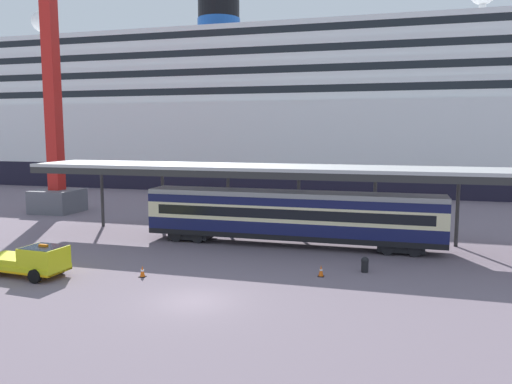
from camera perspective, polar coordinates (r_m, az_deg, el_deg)
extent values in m
plane|color=slate|center=(26.03, -7.16, -12.30)|extent=(400.00, 400.00, 0.00)
cube|color=black|center=(85.28, -2.22, 2.49)|extent=(134.44, 30.30, 3.82)
cube|color=white|center=(85.02, -2.24, 6.77)|extent=(134.44, 30.30, 8.91)
cube|color=white|center=(85.20, -2.26, 10.69)|extent=(123.68, 27.87, 2.76)
cube|color=black|center=(72.14, -5.68, 11.45)|extent=(118.30, 0.12, 0.99)
cube|color=white|center=(85.42, -2.27, 12.54)|extent=(118.74, 26.76, 2.76)
cube|color=black|center=(72.92, -5.55, 13.58)|extent=(113.57, 0.12, 0.99)
cube|color=white|center=(85.74, -2.28, 14.37)|extent=(113.79, 25.64, 2.76)
cube|color=black|center=(73.81, -5.41, 15.66)|extent=(108.84, 0.12, 0.99)
cube|color=white|center=(86.14, -2.29, 16.19)|extent=(108.84, 24.53, 2.76)
cube|color=black|center=(74.79, -5.28, 17.69)|extent=(104.11, 0.12, 0.99)
cylinder|color=black|center=(88.07, -4.29, 19.45)|extent=(6.90, 6.90, 7.74)
cylinder|color=#194799|center=(87.75, -4.28, 18.47)|extent=(7.11, 7.11, 2.32)
cylinder|color=white|center=(104.26, -23.22, 15.66)|extent=(1.00, 1.00, 3.09)
sphere|color=white|center=(104.87, -23.32, 17.53)|extent=(3.86, 3.86, 3.86)
cylinder|color=white|center=(83.56, 24.51, 17.92)|extent=(1.00, 1.00, 3.09)
cube|color=#B3B3B3|center=(37.40, 4.23, 2.79)|extent=(41.94, 5.86, 0.25)
cube|color=#2C2C2C|center=(34.67, 3.31, 1.84)|extent=(41.94, 0.20, 0.50)
cylinder|color=#2C2C2C|center=(46.90, -17.23, -0.33)|extent=(0.28, 0.28, 5.72)
cylinder|color=#2C2C2C|center=(43.97, -10.64, -0.60)|extent=(0.28, 0.28, 5.72)
cylinder|color=#2C2C2C|center=(41.70, -3.23, -0.90)|extent=(0.28, 0.28, 5.72)
cylinder|color=#2C2C2C|center=(40.20, 4.89, -1.21)|extent=(0.28, 0.28, 5.72)
cylinder|color=#2C2C2C|center=(39.56, 13.46, -1.51)|extent=(0.28, 0.28, 5.72)
cylinder|color=#2C2C2C|center=(39.82, 22.11, -1.78)|extent=(0.28, 0.28, 5.72)
cube|color=black|center=(37.62, 4.01, -4.89)|extent=(22.13, 2.80, 0.40)
cube|color=#141947|center=(37.49, 4.02, -3.91)|extent=(22.13, 2.80, 0.90)
cube|color=beige|center=(37.30, 4.03, -2.33)|extent=(22.13, 2.80, 1.20)
cube|color=black|center=(35.97, 3.60, -2.59)|extent=(20.36, 0.08, 0.72)
cube|color=#141947|center=(37.17, 4.04, -0.96)|extent=(22.13, 2.80, 0.60)
cube|color=#9E9E9E|center=(37.11, 4.05, -0.23)|extent=(22.13, 2.69, 0.36)
cube|color=black|center=(40.00, -7.29, -4.79)|extent=(3.20, 2.35, 0.50)
cylinder|color=black|center=(39.31, -9.17, -5.08)|extent=(0.84, 0.12, 0.84)
cylinder|color=black|center=(38.61, -6.73, -5.26)|extent=(0.84, 0.12, 0.84)
cube|color=black|center=(37.00, 16.25, -5.98)|extent=(3.20, 2.35, 0.50)
cylinder|color=black|center=(35.86, 14.83, -6.40)|extent=(0.84, 0.12, 0.84)
cylinder|color=black|center=(35.89, 17.72, -6.49)|extent=(0.84, 0.12, 0.84)
cube|color=yellow|center=(32.98, -24.96, -7.71)|extent=(5.33, 2.38, 0.36)
cube|color=#F2B20C|center=(33.01, -24.95, -7.93)|extent=(5.34, 2.40, 0.12)
cube|color=yellow|center=(31.82, -23.15, -6.78)|extent=(2.42, 2.09, 1.10)
cube|color=#19232D|center=(31.74, -23.18, -6.17)|extent=(2.21, 1.99, 0.44)
cube|color=orange|center=(31.68, -23.20, -5.68)|extent=(0.57, 0.24, 0.16)
cube|color=yellow|center=(33.62, -26.26, -6.87)|extent=(3.05, 2.13, 0.36)
cylinder|color=black|center=(32.61, -21.60, -8.03)|extent=(0.82, 0.31, 0.80)
cylinder|color=black|center=(31.20, -24.04, -8.82)|extent=(0.82, 0.31, 0.80)
cylinder|color=black|center=(34.86, -25.75, -7.29)|extent=(0.82, 0.31, 0.80)
cube|color=black|center=(30.16, 7.46, -9.55)|extent=(0.36, 0.36, 0.04)
cone|color=#EA590F|center=(30.07, 7.47, -8.91)|extent=(0.30, 0.30, 0.66)
cylinder|color=white|center=(30.06, 7.47, -8.85)|extent=(0.17, 0.17, 0.09)
cube|color=black|center=(30.57, -12.89, -9.44)|extent=(0.36, 0.36, 0.04)
cone|color=#EA590F|center=(30.48, -12.90, -8.82)|extent=(0.30, 0.30, 0.65)
cylinder|color=white|center=(30.47, -12.90, -8.76)|extent=(0.17, 0.17, 0.09)
cube|color=#595960|center=(57.01, -21.78, -0.96)|extent=(4.40, 4.40, 2.40)
cylinder|color=black|center=(31.44, 12.37, -8.35)|extent=(0.44, 0.44, 0.70)
sphere|color=black|center=(31.34, 12.39, -7.69)|extent=(0.48, 0.48, 0.48)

